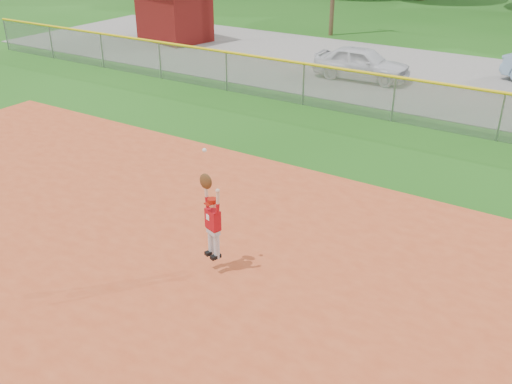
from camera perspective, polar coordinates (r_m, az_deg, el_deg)
ground at (r=11.50m, az=-4.30°, el=-7.08°), size 120.00×120.00×0.00m
clay_infield at (r=9.76m, az=-15.13°, el=-15.02°), size 24.00×16.00×0.04m
parking_strip at (r=25.13m, az=18.20°, el=10.60°), size 44.00×10.00×0.03m
car_white_a at (r=24.19m, az=10.54°, el=12.55°), size 3.98×1.75×1.33m
utility_shed at (r=31.62m, az=-8.20°, el=17.36°), size 4.38×3.73×2.87m
outfield_fence at (r=19.34m, az=13.64°, el=9.34°), size 40.06×0.10×1.55m
ballplayer at (r=10.65m, az=-4.43°, el=-2.55°), size 0.55×0.33×2.16m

